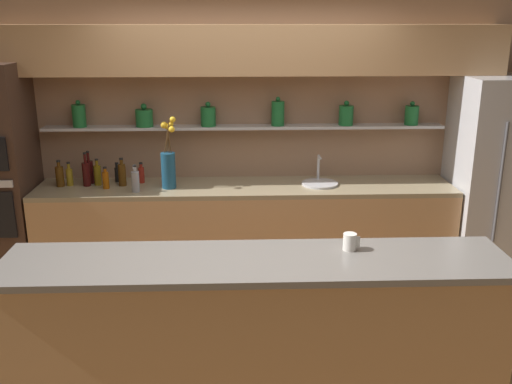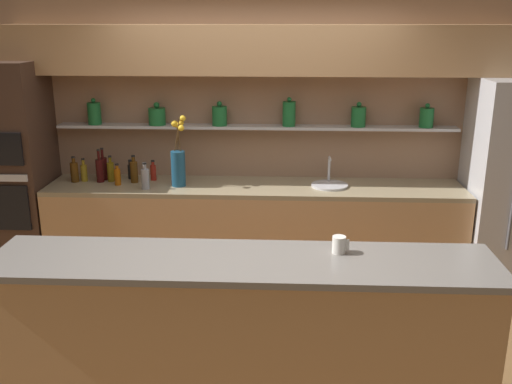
{
  "view_description": "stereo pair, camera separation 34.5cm",
  "coord_description": "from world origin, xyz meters",
  "px_view_note": "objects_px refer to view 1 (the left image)",
  "views": [
    {
      "loc": [
        -0.12,
        -3.64,
        2.34
      ],
      "look_at": [
        0.03,
        0.31,
        1.14
      ],
      "focal_mm": 40.0,
      "sensor_mm": 36.0,
      "label": 1
    },
    {
      "loc": [
        0.23,
        -3.64,
        2.34
      ],
      "look_at": [
        0.03,
        0.31,
        1.14
      ],
      "focal_mm": 40.0,
      "sensor_mm": 36.0,
      "label": 2
    }
  ],
  "objects_px": {
    "bottle_sauce_4": "(141,174)",
    "bottle_spirit_8": "(60,176)",
    "bottle_sauce_5": "(106,179)",
    "bottle_spirit_6": "(122,174)",
    "bottle_oil_0": "(98,175)",
    "sink_fixture": "(320,182)",
    "bottle_wine_9": "(89,172)",
    "flower_vase": "(169,164)",
    "bottle_wine_3": "(86,174)",
    "coffee_mug": "(350,242)",
    "refrigerator": "(495,182)",
    "bottle_sauce_7": "(117,174)",
    "bottle_spirit_1": "(135,181)",
    "bottle_oil_2": "(70,176)"
  },
  "relations": [
    {
      "from": "sink_fixture",
      "to": "bottle_spirit_1",
      "type": "distance_m",
      "value": 1.62
    },
    {
      "from": "bottle_sauce_5",
      "to": "bottle_sauce_7",
      "type": "relative_size",
      "value": 1.08
    },
    {
      "from": "bottle_oil_0",
      "to": "bottle_spirit_6",
      "type": "xyz_separation_m",
      "value": [
        0.22,
        -0.03,
        0.01
      ]
    },
    {
      "from": "refrigerator",
      "to": "bottle_sauce_7",
      "type": "height_order",
      "value": "refrigerator"
    },
    {
      "from": "flower_vase",
      "to": "bottle_oil_0",
      "type": "distance_m",
      "value": 0.67
    },
    {
      "from": "bottle_oil_2",
      "to": "coffee_mug",
      "type": "height_order",
      "value": "bottle_oil_2"
    },
    {
      "from": "bottle_spirit_1",
      "to": "bottle_wine_3",
      "type": "bearing_deg",
      "value": 156.88
    },
    {
      "from": "sink_fixture",
      "to": "bottle_wine_9",
      "type": "height_order",
      "value": "bottle_wine_9"
    },
    {
      "from": "sink_fixture",
      "to": "bottle_sauce_5",
      "type": "height_order",
      "value": "sink_fixture"
    },
    {
      "from": "bottle_oil_0",
      "to": "bottle_sauce_4",
      "type": "bearing_deg",
      "value": 8.93
    },
    {
      "from": "bottle_sauce_5",
      "to": "bottle_spirit_8",
      "type": "xyz_separation_m",
      "value": [
        -0.42,
        0.08,
        0.01
      ]
    },
    {
      "from": "bottle_oil_0",
      "to": "bottle_oil_2",
      "type": "height_order",
      "value": "bottle_oil_0"
    },
    {
      "from": "bottle_spirit_1",
      "to": "bottle_sauce_7",
      "type": "height_order",
      "value": "bottle_spirit_1"
    },
    {
      "from": "refrigerator",
      "to": "bottle_sauce_5",
      "type": "height_order",
      "value": "refrigerator"
    },
    {
      "from": "flower_vase",
      "to": "coffee_mug",
      "type": "relative_size",
      "value": 6.08
    },
    {
      "from": "flower_vase",
      "to": "refrigerator",
      "type": "bearing_deg",
      "value": 0.05
    },
    {
      "from": "bottle_wine_3",
      "to": "bottle_sauce_4",
      "type": "height_order",
      "value": "bottle_wine_3"
    },
    {
      "from": "flower_vase",
      "to": "coffee_mug",
      "type": "height_order",
      "value": "flower_vase"
    },
    {
      "from": "bottle_sauce_4",
      "to": "bottle_sauce_7",
      "type": "relative_size",
      "value": 1.04
    },
    {
      "from": "bottle_oil_0",
      "to": "bottle_sauce_4",
      "type": "distance_m",
      "value": 0.38
    },
    {
      "from": "bottle_sauce_7",
      "to": "bottle_spirit_6",
      "type": "bearing_deg",
      "value": -61.58
    },
    {
      "from": "bottle_sauce_5",
      "to": "bottle_spirit_8",
      "type": "bearing_deg",
      "value": 169.05
    },
    {
      "from": "bottle_sauce_7",
      "to": "sink_fixture",
      "type": "bearing_deg",
      "value": -4.97
    },
    {
      "from": "bottle_spirit_1",
      "to": "flower_vase",
      "type": "bearing_deg",
      "value": 21.84
    },
    {
      "from": "bottle_oil_2",
      "to": "sink_fixture",
      "type": "bearing_deg",
      "value": -1.48
    },
    {
      "from": "sink_fixture",
      "to": "bottle_spirit_1",
      "type": "bearing_deg",
      "value": -174.28
    },
    {
      "from": "bottle_sauce_5",
      "to": "bottle_spirit_1",
      "type": "bearing_deg",
      "value": -21.41
    },
    {
      "from": "refrigerator",
      "to": "bottle_spirit_1",
      "type": "bearing_deg",
      "value": -177.97
    },
    {
      "from": "flower_vase",
      "to": "bottle_spirit_8",
      "type": "bearing_deg",
      "value": 175.36
    },
    {
      "from": "bottle_oil_0",
      "to": "bottle_spirit_1",
      "type": "xyz_separation_m",
      "value": [
        0.37,
        -0.22,
        0.0
      ]
    },
    {
      "from": "flower_vase",
      "to": "bottle_sauce_7",
      "type": "height_order",
      "value": "flower_vase"
    },
    {
      "from": "bottle_oil_0",
      "to": "bottle_wine_9",
      "type": "bearing_deg",
      "value": 146.23
    },
    {
      "from": "refrigerator",
      "to": "bottle_sauce_4",
      "type": "bearing_deg",
      "value": 176.94
    },
    {
      "from": "bottle_sauce_4",
      "to": "bottle_spirit_8",
      "type": "height_order",
      "value": "bottle_spirit_8"
    },
    {
      "from": "bottle_spirit_8",
      "to": "bottle_wine_9",
      "type": "distance_m",
      "value": 0.26
    },
    {
      "from": "bottle_oil_2",
      "to": "bottle_wine_9",
      "type": "height_order",
      "value": "bottle_wine_9"
    },
    {
      "from": "bottle_wine_3",
      "to": "bottle_sauce_4",
      "type": "relative_size",
      "value": 1.62
    },
    {
      "from": "bottle_oil_2",
      "to": "refrigerator",
      "type": "bearing_deg",
      "value": -1.59
    },
    {
      "from": "bottle_spirit_6",
      "to": "bottle_oil_0",
      "type": "bearing_deg",
      "value": 172.22
    },
    {
      "from": "bottle_oil_2",
      "to": "bottle_spirit_8",
      "type": "relative_size",
      "value": 0.9
    },
    {
      "from": "bottle_wine_3",
      "to": "bottle_wine_9",
      "type": "relative_size",
      "value": 1.02
    },
    {
      "from": "bottle_sauce_4",
      "to": "bottle_oil_0",
      "type": "bearing_deg",
      "value": -171.07
    },
    {
      "from": "sink_fixture",
      "to": "bottle_sauce_7",
      "type": "xyz_separation_m",
      "value": [
        -1.83,
        0.16,
        0.06
      ]
    },
    {
      "from": "refrigerator",
      "to": "bottle_sauce_7",
      "type": "xyz_separation_m",
      "value": [
        -3.41,
        0.21,
        0.06
      ]
    },
    {
      "from": "bottle_spirit_1",
      "to": "coffee_mug",
      "type": "height_order",
      "value": "bottle_spirit_1"
    },
    {
      "from": "bottle_oil_0",
      "to": "refrigerator",
      "type": "bearing_deg",
      "value": -1.79
    },
    {
      "from": "sink_fixture",
      "to": "coffee_mug",
      "type": "bearing_deg",
      "value": -92.57
    },
    {
      "from": "coffee_mug",
      "to": "bottle_spirit_8",
      "type": "bearing_deg",
      "value": 141.43
    },
    {
      "from": "flower_vase",
      "to": "bottle_wine_3",
      "type": "distance_m",
      "value": 0.75
    },
    {
      "from": "bottle_spirit_1",
      "to": "bottle_spirit_6",
      "type": "bearing_deg",
      "value": 127.27
    }
  ]
}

